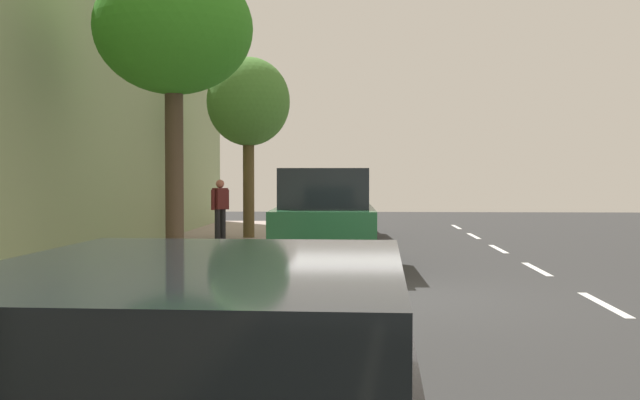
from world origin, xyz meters
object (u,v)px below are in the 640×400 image
at_px(bicycle_at_curb, 311,234).
at_px(cyclist_with_backpack, 304,207).
at_px(pedestrian_on_phone, 220,206).
at_px(parked_sedan_white_nearest, 340,211).
at_px(street_tree_mid_block, 174,31).
at_px(street_tree_near_cyclist, 248,103).
at_px(parked_suv_green_second, 325,217).

height_order(bicycle_at_curb, cyclist_with_backpack, cyclist_with_backpack).
bearing_deg(pedestrian_on_phone, cyclist_with_backpack, 163.66).
relative_size(parked_sedan_white_nearest, street_tree_mid_block, 0.86).
xyz_separation_m(street_tree_near_cyclist, pedestrian_on_phone, (0.70, 0.54, -2.81)).
distance_m(parked_suv_green_second, street_tree_mid_block, 4.88).
relative_size(bicycle_at_curb, street_tree_mid_block, 0.31).
xyz_separation_m(cyclist_with_backpack, pedestrian_on_phone, (2.32, -0.68, 0.01)).
height_order(parked_sedan_white_nearest, street_tree_mid_block, street_tree_mid_block).
height_order(parked_sedan_white_nearest, parked_suv_green_second, parked_suv_green_second).
height_order(parked_suv_green_second, pedestrian_on_phone, parked_suv_green_second).
bearing_deg(cyclist_with_backpack, bicycle_at_curb, 115.77).
relative_size(parked_suv_green_second, pedestrian_on_phone, 2.94).
xyz_separation_m(parked_sedan_white_nearest, street_tree_near_cyclist, (2.47, 2.99, 3.10)).
bearing_deg(parked_suv_green_second, cyclist_with_backpack, -80.56).
bearing_deg(street_tree_near_cyclist, parked_sedan_white_nearest, -129.55).
bearing_deg(parked_sedan_white_nearest, cyclist_with_backpack, 78.63).
bearing_deg(street_tree_near_cyclist, street_tree_mid_block, 90.00).
distance_m(cyclist_with_backpack, pedestrian_on_phone, 2.42).
relative_size(cyclist_with_backpack, street_tree_mid_block, 0.32).
distance_m(cyclist_with_backpack, street_tree_mid_block, 8.20).
bearing_deg(parked_suv_green_second, bicycle_at_curb, -82.55).
bearing_deg(street_tree_mid_block, cyclist_with_backpack, -102.40).
distance_m(parked_suv_green_second, cyclist_with_backpack, 4.65).
distance_m(bicycle_at_curb, street_tree_near_cyclist, 4.29).
bearing_deg(parked_suv_green_second, pedestrian_on_phone, -59.64).
bearing_deg(cyclist_with_backpack, parked_sedan_white_nearest, -101.37).
relative_size(street_tree_mid_block, pedestrian_on_phone, 3.26).
distance_m(bicycle_at_curb, pedestrian_on_phone, 2.87).
xyz_separation_m(street_tree_mid_block, pedestrian_on_phone, (0.70, -8.06, -3.20)).
bearing_deg(street_tree_near_cyclist, parked_suv_green_second, 112.32).
bearing_deg(cyclist_with_backpack, parked_suv_green_second, 99.44).
relative_size(parked_suv_green_second, bicycle_at_curb, 2.90).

